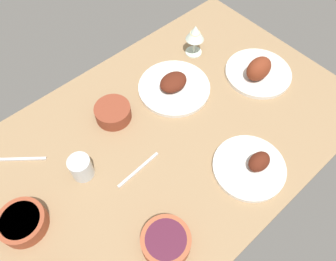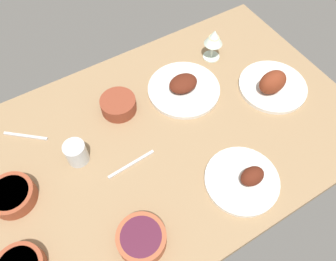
{
  "view_description": "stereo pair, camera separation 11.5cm",
  "coord_description": "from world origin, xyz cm",
  "px_view_note": "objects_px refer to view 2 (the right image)",
  "views": [
    {
      "loc": [
        41.75,
        47.06,
        102.98
      ],
      "look_at": [
        0.0,
        0.0,
        6.0
      ],
      "focal_mm": 34.76,
      "sensor_mm": 36.0,
      "label": 1
    },
    {
      "loc": [
        32.45,
        53.89,
        102.98
      ],
      "look_at": [
        0.0,
        0.0,
        6.0
      ],
      "focal_mm": 34.76,
      "sensor_mm": 36.0,
      "label": 2
    }
  ],
  "objects_px": {
    "plate_far_side": "(244,179)",
    "spoon_loose": "(131,164)",
    "wine_glass": "(214,39)",
    "fork_loose": "(26,136)",
    "plate_center_main": "(273,85)",
    "plate_near_viewer": "(184,88)",
    "bowl_pasta": "(118,104)",
    "bowl_onions": "(141,239)",
    "water_tumbler": "(76,153)",
    "bowl_cream": "(12,195)"
  },
  "relations": [
    {
      "from": "plate_near_viewer",
      "to": "bowl_onions",
      "type": "height_order",
      "value": "plate_near_viewer"
    },
    {
      "from": "plate_near_viewer",
      "to": "spoon_loose",
      "type": "height_order",
      "value": "plate_near_viewer"
    },
    {
      "from": "plate_near_viewer",
      "to": "bowl_onions",
      "type": "bearing_deg",
      "value": 45.62
    },
    {
      "from": "fork_loose",
      "to": "spoon_loose",
      "type": "bearing_deg",
      "value": -7.43
    },
    {
      "from": "plate_near_viewer",
      "to": "bowl_pasta",
      "type": "relative_size",
      "value": 2.14
    },
    {
      "from": "plate_near_viewer",
      "to": "plate_center_main",
      "type": "relative_size",
      "value": 1.06
    },
    {
      "from": "plate_center_main",
      "to": "plate_far_side",
      "type": "bearing_deg",
      "value": 37.06
    },
    {
      "from": "wine_glass",
      "to": "bowl_pasta",
      "type": "bearing_deg",
      "value": 5.99
    },
    {
      "from": "water_tumbler",
      "to": "bowl_onions",
      "type": "bearing_deg",
      "value": 98.5
    },
    {
      "from": "plate_far_side",
      "to": "fork_loose",
      "type": "bearing_deg",
      "value": -44.01
    },
    {
      "from": "bowl_onions",
      "to": "water_tumbler",
      "type": "xyz_separation_m",
      "value": [
        0.05,
        -0.36,
        0.01
      ]
    },
    {
      "from": "plate_near_viewer",
      "to": "fork_loose",
      "type": "bearing_deg",
      "value": -10.47
    },
    {
      "from": "plate_far_side",
      "to": "plate_center_main",
      "type": "bearing_deg",
      "value": -142.94
    },
    {
      "from": "bowl_onions",
      "to": "fork_loose",
      "type": "xyz_separation_m",
      "value": [
        0.18,
        -0.54,
        -0.03
      ]
    },
    {
      "from": "plate_near_viewer",
      "to": "spoon_loose",
      "type": "xyz_separation_m",
      "value": [
        0.33,
        0.18,
        -0.01
      ]
    },
    {
      "from": "bowl_pasta",
      "to": "water_tumbler",
      "type": "distance_m",
      "value": 0.24
    },
    {
      "from": "bowl_cream",
      "to": "fork_loose",
      "type": "distance_m",
      "value": 0.24
    },
    {
      "from": "fork_loose",
      "to": "bowl_onions",
      "type": "bearing_deg",
      "value": -31.42
    },
    {
      "from": "plate_center_main",
      "to": "plate_far_side",
      "type": "xyz_separation_m",
      "value": [
        0.34,
        0.26,
        -0.01
      ]
    },
    {
      "from": "plate_far_side",
      "to": "spoon_loose",
      "type": "xyz_separation_m",
      "value": [
        0.29,
        -0.24,
        -0.01
      ]
    },
    {
      "from": "plate_far_side",
      "to": "spoon_loose",
      "type": "bearing_deg",
      "value": -40.46
    },
    {
      "from": "bowl_cream",
      "to": "water_tumbler",
      "type": "distance_m",
      "value": 0.23
    },
    {
      "from": "fork_loose",
      "to": "bowl_pasta",
      "type": "bearing_deg",
      "value": 29.41
    },
    {
      "from": "bowl_cream",
      "to": "wine_glass",
      "type": "height_order",
      "value": "wine_glass"
    },
    {
      "from": "plate_near_viewer",
      "to": "wine_glass",
      "type": "height_order",
      "value": "wine_glass"
    },
    {
      "from": "fork_loose",
      "to": "plate_center_main",
      "type": "bearing_deg",
      "value": 22.3
    },
    {
      "from": "plate_near_viewer",
      "to": "fork_loose",
      "type": "relative_size",
      "value": 1.74
    },
    {
      "from": "spoon_loose",
      "to": "bowl_cream",
      "type": "bearing_deg",
      "value": -16.12
    },
    {
      "from": "plate_far_side",
      "to": "water_tumbler",
      "type": "bearing_deg",
      "value": -39.72
    },
    {
      "from": "plate_center_main",
      "to": "wine_glass",
      "type": "distance_m",
      "value": 0.3
    },
    {
      "from": "bowl_cream",
      "to": "fork_loose",
      "type": "relative_size",
      "value": 0.88
    },
    {
      "from": "plate_far_side",
      "to": "bowl_onions",
      "type": "height_order",
      "value": "plate_far_side"
    },
    {
      "from": "wine_glass",
      "to": "water_tumbler",
      "type": "bearing_deg",
      "value": 13.97
    },
    {
      "from": "plate_far_side",
      "to": "water_tumbler",
      "type": "distance_m",
      "value": 0.56
    },
    {
      "from": "plate_far_side",
      "to": "bowl_cream",
      "type": "distance_m",
      "value": 0.74
    },
    {
      "from": "plate_center_main",
      "to": "water_tumbler",
      "type": "relative_size",
      "value": 3.17
    },
    {
      "from": "plate_center_main",
      "to": "bowl_pasta",
      "type": "distance_m",
      "value": 0.6
    },
    {
      "from": "plate_far_side",
      "to": "fork_loose",
      "type": "height_order",
      "value": "plate_far_side"
    },
    {
      "from": "water_tumbler",
      "to": "plate_center_main",
      "type": "bearing_deg",
      "value": 172.41
    },
    {
      "from": "plate_near_viewer",
      "to": "bowl_pasta",
      "type": "distance_m",
      "value": 0.26
    },
    {
      "from": "plate_far_side",
      "to": "bowl_pasta",
      "type": "xyz_separation_m",
      "value": [
        0.22,
        -0.48,
        0.01
      ]
    },
    {
      "from": "plate_far_side",
      "to": "bowl_cream",
      "type": "height_order",
      "value": "plate_far_side"
    },
    {
      "from": "plate_near_viewer",
      "to": "bowl_onions",
      "type": "distance_m",
      "value": 0.6
    },
    {
      "from": "plate_near_viewer",
      "to": "bowl_onions",
      "type": "xyz_separation_m",
      "value": [
        0.42,
        0.43,
        0.01
      ]
    },
    {
      "from": "fork_loose",
      "to": "plate_near_viewer",
      "type": "bearing_deg",
      "value": 29.44
    },
    {
      "from": "spoon_loose",
      "to": "plate_far_side",
      "type": "bearing_deg",
      "value": 136.06
    },
    {
      "from": "bowl_pasta",
      "to": "bowl_onions",
      "type": "distance_m",
      "value": 0.5
    },
    {
      "from": "plate_far_side",
      "to": "bowl_onions",
      "type": "xyz_separation_m",
      "value": [
        0.38,
        -0.0,
        0.01
      ]
    },
    {
      "from": "water_tumbler",
      "to": "fork_loose",
      "type": "bearing_deg",
      "value": -54.81
    },
    {
      "from": "spoon_loose",
      "to": "wine_glass",
      "type": "bearing_deg",
      "value": -155.53
    }
  ]
}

